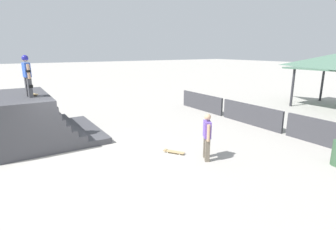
{
  "coord_description": "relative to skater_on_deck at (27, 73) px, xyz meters",
  "views": [
    {
      "loc": [
        8.6,
        -1.84,
        3.75
      ],
      "look_at": [
        -0.44,
        3.88,
        1.1
      ],
      "focal_mm": 28.0,
      "sensor_mm": 36.0,
      "label": 1
    }
  ],
  "objects": [
    {
      "name": "ground_plane",
      "position": [
        2.71,
        1.01,
        -2.9
      ],
      "size": [
        160.0,
        160.0,
        0.0
      ],
      "primitive_type": "plane",
      "color": "#ADA8A0"
    },
    {
      "name": "quarter_pipe_ramp",
      "position": [
        -0.75,
        -0.11,
        -2.02
      ],
      "size": [
        4.38,
        4.33,
        1.99
      ],
      "color": "#424247",
      "rests_on": "ground"
    },
    {
      "name": "skater_on_deck",
      "position": [
        0.0,
        0.0,
        0.0
      ],
      "size": [
        0.68,
        0.27,
        1.58
      ],
      "rotation": [
        0.0,
        0.0,
        0.17
      ],
      "color": "#4C4C51",
      "rests_on": "quarter_pipe_ramp"
    },
    {
      "name": "skateboard_on_deck",
      "position": [
        -0.32,
        0.12,
        -0.85
      ],
      "size": [
        0.8,
        0.37,
        0.09
      ],
      "rotation": [
        0.0,
        0.0,
        0.23
      ],
      "color": "silver",
      "rests_on": "quarter_pipe_ramp"
    },
    {
      "name": "bystander_walking",
      "position": [
        4.75,
        4.92,
        -1.99
      ],
      "size": [
        0.62,
        0.43,
        1.65
      ],
      "rotation": [
        0.0,
        0.0,
        2.6
      ],
      "color": "#6B6051",
      "rests_on": "ground"
    },
    {
      "name": "skateboard_on_ground",
      "position": [
        3.66,
        4.25,
        -2.85
      ],
      "size": [
        0.78,
        0.62,
        0.09
      ],
      "rotation": [
        0.0,
        0.0,
        3.74
      ],
      "color": "silver",
      "rests_on": "ground"
    },
    {
      "name": "barrier_fence",
      "position": [
        2.52,
        9.78,
        -2.38
      ],
      "size": [
        11.66,
        0.12,
        1.05
      ],
      "color": "#3D3D42",
      "rests_on": "ground"
    }
  ]
}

